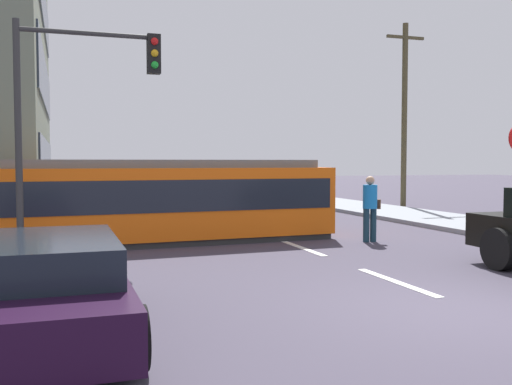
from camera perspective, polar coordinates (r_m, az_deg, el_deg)
ground_plane at (r=17.32m, az=-0.55°, el=-3.68°), size 120.00×120.00×0.00m
lane_stripe_1 at (r=10.11m, az=13.70°, el=-8.58°), size 0.16×2.40×0.01m
lane_stripe_2 at (r=13.60m, az=4.66°, el=-5.52°), size 0.16×2.40×0.01m
lane_stripe_3 at (r=21.42m, az=-4.08°, el=-2.39°), size 0.16×2.40×0.01m
lane_stripe_4 at (r=27.25m, az=-7.21°, el=-1.25°), size 0.16×2.40×0.01m
streetcar_tram at (r=14.89m, az=-8.92°, el=-0.66°), size 8.56×2.94×2.08m
city_bus at (r=24.56m, az=-7.24°, el=0.75°), size 2.60×5.44×1.85m
pedestrian_crossing at (r=14.86m, az=11.22°, el=-1.20°), size 0.51×0.36×1.67m
parked_sedan_near at (r=6.98m, az=-20.86°, el=-8.74°), size 2.10×4.33×1.19m
parked_sedan_mid at (r=18.67m, az=-18.84°, el=-1.44°), size 2.05×4.43×1.19m
parked_sedan_far at (r=25.40m, az=-18.82°, el=-0.29°), size 2.12×4.42×1.19m
parked_sedan_furthest at (r=31.89m, az=-19.18°, el=0.34°), size 2.00×4.44×1.19m
traffic_light_mast at (r=12.72m, az=-17.15°, el=9.35°), size 2.96×0.33×4.90m
utility_pole_mid at (r=26.07m, az=14.46°, el=7.68°), size 1.80×0.24×8.00m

